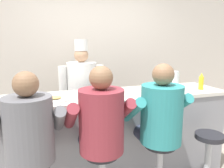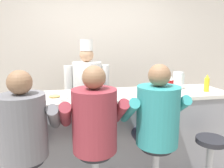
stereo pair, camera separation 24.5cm
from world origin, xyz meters
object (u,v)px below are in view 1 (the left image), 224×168
object	(u,v)px
coffee_mug_tan	(84,93)
coffee_mug_blue	(99,91)
empty_stool_round	(208,153)
ketchup_bottle_red	(169,85)
diner_seated_maroon	(100,124)
hot_sauce_bottle_orange	(155,89)
mustard_bottle_yellow	(201,82)
diner_seated_grey	(30,133)
breakfast_plate	(56,99)
water_pitcher_clear	(173,79)
diner_seated_teal	(159,117)
cereal_bowl	(31,101)
cook_in_whites_near	(82,92)

from	to	relation	value
coffee_mug_tan	coffee_mug_blue	bearing A→B (deg)	1.40
coffee_mug_blue	empty_stool_round	xyz separation A→B (m)	(1.07, -0.54, -0.64)
ketchup_bottle_red	diner_seated_maroon	bearing A→B (deg)	-159.12
hot_sauce_bottle_orange	mustard_bottle_yellow	bearing A→B (deg)	5.47
diner_seated_grey	diner_seated_maroon	bearing A→B (deg)	0.12
ketchup_bottle_red	coffee_mug_blue	bearing A→B (deg)	168.08
breakfast_plate	water_pitcher_clear	bearing A→B (deg)	7.95
water_pitcher_clear	coffee_mug_tan	size ratio (longest dim) A/B	1.82
diner_seated_teal	hot_sauce_bottle_orange	bearing A→B (deg)	68.05
coffee_mug_blue	diner_seated_grey	distance (m)	0.90
water_pitcher_clear	cereal_bowl	xyz separation A→B (m)	(-1.74, -0.23, -0.08)
cereal_bowl	coffee_mug_blue	xyz separation A→B (m)	(0.71, 0.10, 0.02)
coffee_mug_blue	ketchup_bottle_red	bearing A→B (deg)	-11.92
coffee_mug_blue	diner_seated_teal	world-z (taller)	diner_seated_teal
ketchup_bottle_red	hot_sauce_bottle_orange	size ratio (longest dim) A/B	1.62
hot_sauce_bottle_orange	coffee_mug_blue	distance (m)	0.64
cereal_bowl	diner_seated_grey	size ratio (longest dim) A/B	0.11
ketchup_bottle_red	cook_in_whites_near	world-z (taller)	cook_in_whites_near
water_pitcher_clear	cook_in_whites_near	distance (m)	1.28
diner_seated_grey	diner_seated_teal	world-z (taller)	diner_seated_teal
ketchup_bottle_red	cook_in_whites_near	xyz separation A→B (m)	(-0.84, 0.93, -0.23)
mustard_bottle_yellow	coffee_mug_tan	bearing A→B (deg)	176.93
mustard_bottle_yellow	water_pitcher_clear	world-z (taller)	water_pitcher_clear
diner_seated_maroon	coffee_mug_tan	bearing A→B (deg)	96.20
empty_stool_round	cook_in_whites_near	distance (m)	1.79
cereal_bowl	ketchup_bottle_red	bearing A→B (deg)	-2.38
ketchup_bottle_red	coffee_mug_blue	xyz separation A→B (m)	(-0.78, 0.16, -0.06)
coffee_mug_blue	empty_stool_round	size ratio (longest dim) A/B	0.18
water_pitcher_clear	breakfast_plate	world-z (taller)	water_pitcher_clear
coffee_mug_tan	diner_seated_grey	distance (m)	0.76
cereal_bowl	coffee_mug_tan	size ratio (longest dim) A/B	1.32
coffee_mug_tan	diner_seated_grey	bearing A→B (deg)	-136.86
empty_stool_round	diner_seated_teal	bearing A→B (deg)	176.69
coffee_mug_blue	diner_seated_teal	xyz separation A→B (m)	(0.47, -0.51, -0.18)
mustard_bottle_yellow	empty_stool_round	size ratio (longest dim) A/B	0.31
ketchup_bottle_red	diner_seated_teal	bearing A→B (deg)	-131.78
breakfast_plate	empty_stool_round	size ratio (longest dim) A/B	0.40
hot_sauce_bottle_orange	water_pitcher_clear	distance (m)	0.49
diner_seated_maroon	cook_in_whites_near	distance (m)	1.28
breakfast_plate	cook_in_whites_near	world-z (taller)	cook_in_whites_near
breakfast_plate	diner_seated_grey	distance (m)	0.51
mustard_bottle_yellow	cook_in_whites_near	world-z (taller)	cook_in_whites_near
mustard_bottle_yellow	breakfast_plate	bearing A→B (deg)	-179.91
ketchup_bottle_red	diner_seated_maroon	world-z (taller)	diner_seated_maroon
diner_seated_grey	empty_stool_round	bearing A→B (deg)	-1.06
mustard_bottle_yellow	diner_seated_maroon	xyz separation A→B (m)	(-1.41, -0.42, -0.23)
breakfast_plate	coffee_mug_blue	bearing A→B (deg)	10.18
ketchup_bottle_red	coffee_mug_blue	world-z (taller)	ketchup_bottle_red
empty_stool_round	coffee_mug_tan	bearing A→B (deg)	156.58
cook_in_whites_near	coffee_mug_blue	bearing A→B (deg)	-85.75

